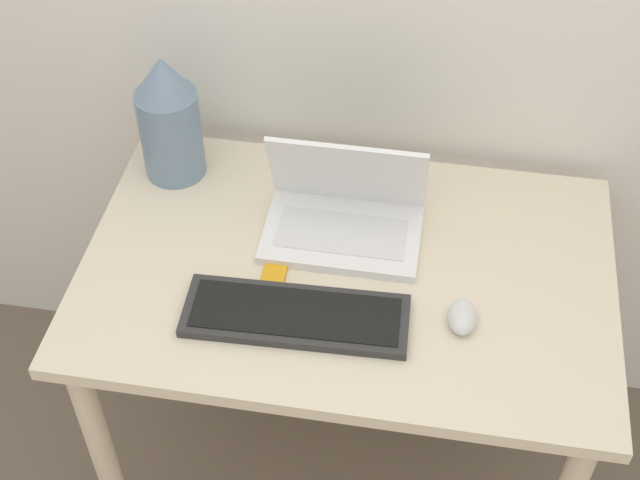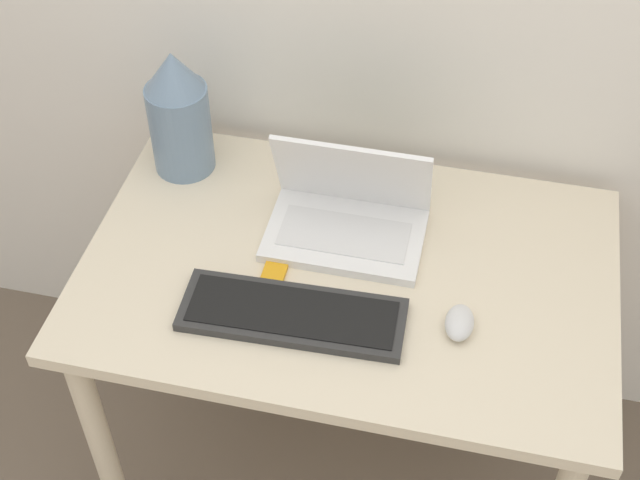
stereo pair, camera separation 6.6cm
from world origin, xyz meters
name	(u,v)px [view 2 (the right image)]	position (x,y,z in m)	size (l,w,h in m)	color
desk	(347,304)	(0.00, 0.34, 0.65)	(1.04, 0.68, 0.77)	beige
laptop	(348,213)	(-0.02, 0.44, 0.82)	(0.31, 0.21, 0.22)	white
keyboard	(293,314)	(-0.07, 0.19, 0.78)	(0.42, 0.16, 0.02)	#2D2D2D
mouse	(459,323)	(0.23, 0.23, 0.79)	(0.05, 0.08, 0.04)	silver
vase	(179,113)	(-0.41, 0.56, 0.91)	(0.13, 0.13, 0.29)	slate
mp3_player	(274,273)	(-0.14, 0.29, 0.77)	(0.04, 0.07, 0.01)	orange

